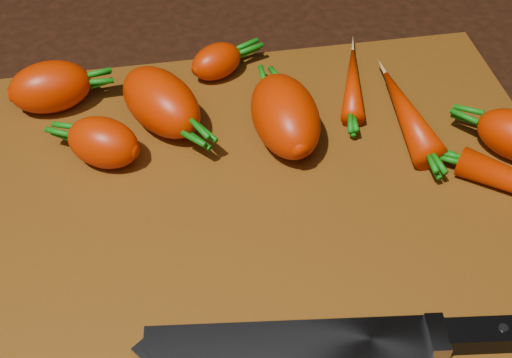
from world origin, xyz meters
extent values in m
cube|color=black|center=(0.00, 0.00, -0.01)|extent=(2.00, 2.00, 0.01)
cube|color=brown|center=(0.00, 0.00, 0.01)|extent=(0.50, 0.40, 0.01)
ellipsoid|color=red|center=(-0.16, 0.15, 0.03)|extent=(0.08, 0.06, 0.05)
ellipsoid|color=red|center=(-0.12, 0.07, 0.03)|extent=(0.07, 0.07, 0.04)
ellipsoid|color=red|center=(-0.07, 0.11, 0.04)|extent=(0.09, 0.10, 0.05)
ellipsoid|color=red|center=(0.03, 0.07, 0.04)|extent=(0.06, 0.10, 0.05)
ellipsoid|color=red|center=(-0.01, 0.17, 0.03)|extent=(0.06, 0.05, 0.03)
ellipsoid|color=red|center=(0.11, 0.12, 0.02)|extent=(0.05, 0.10, 0.02)
ellipsoid|color=red|center=(0.14, 0.07, 0.03)|extent=(0.03, 0.11, 0.03)
cube|color=gray|center=(-0.10, -0.12, 0.02)|extent=(0.19, 0.06, 0.00)
cube|color=gray|center=(0.00, -0.13, 0.02)|extent=(0.02, 0.03, 0.01)
cube|color=black|center=(0.06, -0.14, 0.02)|extent=(0.11, 0.03, 0.02)
cylinder|color=#B2B2B7|center=(0.04, -0.14, 0.03)|extent=(0.01, 0.01, 0.00)
camera|label=1|loc=(-0.07, -0.37, 0.42)|focal=50.00mm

